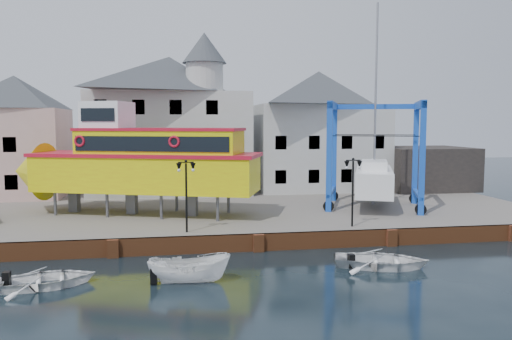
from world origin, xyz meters
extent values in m
plane|color=black|center=(0.00, 0.00, 0.00)|extent=(140.00, 140.00, 0.00)
cube|color=#68635D|center=(0.00, 11.00, 0.50)|extent=(44.00, 22.00, 1.00)
cube|color=brown|center=(0.00, 0.12, 0.50)|extent=(44.00, 0.25, 1.00)
cube|color=brown|center=(-8.00, -0.05, 0.50)|extent=(0.60, 0.36, 1.00)
cube|color=brown|center=(0.00, -0.05, 0.50)|extent=(0.60, 0.36, 1.00)
cube|color=brown|center=(8.00, -0.05, 0.50)|extent=(0.60, 0.36, 1.00)
cube|color=beige|center=(-18.00, 18.00, 4.75)|extent=(8.00, 7.00, 7.50)
pyramid|color=#393E42|center=(-18.00, 18.00, 9.90)|extent=(8.00, 7.00, 2.80)
cube|color=black|center=(-17.50, 14.54, 2.60)|extent=(1.00, 0.08, 1.20)
cube|color=black|center=(-17.50, 14.54, 5.60)|extent=(1.00, 0.08, 1.20)
cube|color=beige|center=(-5.00, 18.50, 5.50)|extent=(14.00, 8.00, 9.00)
pyramid|color=#393E42|center=(-5.00, 18.50, 11.60)|extent=(14.00, 8.00, 3.20)
cube|color=black|center=(-10.50, 14.54, 2.60)|extent=(1.00, 0.08, 1.20)
cube|color=black|center=(-7.50, 14.54, 2.60)|extent=(1.00, 0.08, 1.20)
cube|color=black|center=(-4.50, 14.54, 2.60)|extent=(1.00, 0.08, 1.20)
cube|color=black|center=(-1.50, 14.54, 2.60)|extent=(1.00, 0.08, 1.20)
cube|color=black|center=(-10.50, 14.54, 5.60)|extent=(1.00, 0.08, 1.20)
cube|color=black|center=(-7.50, 14.54, 5.60)|extent=(1.00, 0.08, 1.20)
cube|color=black|center=(-4.50, 14.54, 5.60)|extent=(1.00, 0.08, 1.20)
cube|color=black|center=(-1.50, 14.54, 5.60)|extent=(1.00, 0.08, 1.20)
cube|color=black|center=(-10.50, 14.54, 8.60)|extent=(1.00, 0.08, 1.20)
cube|color=black|center=(-7.50, 14.54, 8.60)|extent=(1.00, 0.08, 1.20)
cube|color=black|center=(-4.50, 14.54, 8.60)|extent=(1.00, 0.08, 1.20)
cube|color=black|center=(-1.50, 14.54, 8.60)|extent=(1.00, 0.08, 1.20)
cylinder|color=beige|center=(-2.00, 16.10, 11.20)|extent=(3.20, 3.20, 2.40)
cone|color=#393E42|center=(-2.00, 16.10, 13.70)|extent=(3.80, 3.80, 2.60)
cube|color=beige|center=(9.00, 19.00, 5.00)|extent=(12.00, 8.00, 8.00)
pyramid|color=#393E42|center=(9.00, 19.00, 10.60)|extent=(12.00, 8.00, 3.20)
cube|color=black|center=(4.50, 15.04, 2.60)|extent=(1.00, 0.08, 1.20)
cube|color=black|center=(7.50, 15.04, 2.60)|extent=(1.00, 0.08, 1.20)
cube|color=black|center=(10.50, 15.04, 2.60)|extent=(1.00, 0.08, 1.20)
cube|color=black|center=(13.50, 15.04, 2.60)|extent=(1.00, 0.08, 1.20)
cube|color=black|center=(4.50, 15.04, 5.60)|extent=(1.00, 0.08, 1.20)
cube|color=black|center=(7.50, 15.04, 5.60)|extent=(1.00, 0.08, 1.20)
cube|color=black|center=(10.50, 15.04, 5.60)|extent=(1.00, 0.08, 1.20)
cube|color=black|center=(13.50, 15.04, 5.60)|extent=(1.00, 0.08, 1.20)
cube|color=black|center=(19.00, 17.00, 3.00)|extent=(8.00, 7.00, 4.00)
cylinder|color=black|center=(-4.00, 1.20, 3.00)|extent=(0.12, 0.12, 4.00)
cube|color=black|center=(-4.00, 1.20, 5.05)|extent=(0.90, 0.06, 0.06)
sphere|color=black|center=(-4.00, 1.20, 5.12)|extent=(0.16, 0.16, 0.16)
cone|color=black|center=(-4.40, 1.20, 4.78)|extent=(0.32, 0.32, 0.45)
sphere|color=white|center=(-4.40, 1.20, 4.60)|extent=(0.18, 0.18, 0.18)
cone|color=black|center=(-3.60, 1.20, 4.78)|extent=(0.32, 0.32, 0.45)
sphere|color=white|center=(-3.60, 1.20, 4.60)|extent=(0.18, 0.18, 0.18)
cylinder|color=black|center=(6.00, 1.20, 3.00)|extent=(0.12, 0.12, 4.00)
cube|color=black|center=(6.00, 1.20, 5.05)|extent=(0.90, 0.06, 0.06)
sphere|color=black|center=(6.00, 1.20, 5.12)|extent=(0.16, 0.16, 0.16)
cone|color=black|center=(5.60, 1.20, 4.78)|extent=(0.32, 0.32, 0.45)
sphere|color=white|center=(5.60, 1.20, 4.60)|extent=(0.18, 0.18, 0.18)
cone|color=black|center=(6.40, 1.20, 4.78)|extent=(0.32, 0.32, 0.45)
sphere|color=white|center=(6.40, 1.20, 4.60)|extent=(0.18, 0.18, 0.18)
cylinder|color=#59595E|center=(-12.73, 7.97, 1.82)|extent=(0.25, 0.25, 1.63)
cylinder|color=#59595E|center=(-11.73, 10.84, 1.82)|extent=(0.25, 0.25, 1.63)
cylinder|color=#59595E|center=(-9.14, 6.71, 1.82)|extent=(0.25, 0.25, 1.63)
cylinder|color=#59595E|center=(-8.13, 9.58, 1.82)|extent=(0.25, 0.25, 1.63)
cylinder|color=#59595E|center=(-5.55, 5.45, 1.82)|extent=(0.25, 0.25, 1.63)
cylinder|color=#59595E|center=(-4.54, 8.32, 1.82)|extent=(0.25, 0.25, 1.63)
cylinder|color=#59595E|center=(-1.96, 4.19, 1.82)|extent=(0.25, 0.25, 1.63)
cylinder|color=#59595E|center=(-0.95, 7.06, 1.82)|extent=(0.25, 0.25, 1.63)
cube|color=#59595E|center=(-11.72, 9.23, 1.82)|extent=(0.80, 0.73, 1.63)
cube|color=#59595E|center=(-7.61, 7.79, 1.82)|extent=(0.80, 0.73, 1.63)
cube|color=#59595E|center=(-3.50, 6.35, 1.82)|extent=(0.80, 0.73, 1.63)
cube|color=#F5F708|center=(-6.58, 7.43, 3.83)|extent=(15.74, 8.94, 2.39)
cone|color=#F5F708|center=(-14.90, 10.34, 3.83)|extent=(3.63, 4.69, 4.13)
cube|color=red|center=(-6.58, 7.43, 5.13)|extent=(16.10, 9.21, 0.24)
cube|color=#F5F708|center=(-5.56, 7.07, 5.90)|extent=(11.49, 7.09, 1.74)
cube|color=black|center=(-6.18, 5.29, 5.95)|extent=(9.87, 3.51, 0.98)
cube|color=black|center=(-4.94, 8.84, 5.95)|extent=(9.87, 3.51, 0.98)
cube|color=red|center=(-5.56, 7.07, 6.86)|extent=(11.73, 7.27, 0.20)
cube|color=white|center=(-9.15, 8.33, 7.76)|extent=(3.60, 3.60, 1.98)
cube|color=black|center=(-9.63, 6.96, 7.84)|extent=(2.26, 0.84, 0.87)
torus|color=red|center=(-10.82, 6.87, 6.11)|extent=(0.77, 0.40, 0.76)
torus|color=red|center=(-4.66, 4.71, 6.11)|extent=(0.77, 0.40, 0.76)
cube|color=blue|center=(6.15, 6.42, 4.89)|extent=(0.51, 0.51, 7.77)
cylinder|color=black|center=(6.15, 6.42, 1.39)|extent=(0.82, 0.55, 0.78)
cube|color=blue|center=(8.09, 11.21, 4.89)|extent=(0.51, 0.51, 7.77)
cylinder|color=black|center=(8.09, 11.21, 1.39)|extent=(0.82, 0.55, 0.78)
cube|color=blue|center=(11.97, 4.07, 4.89)|extent=(0.51, 0.51, 7.77)
cylinder|color=black|center=(11.97, 4.07, 1.39)|extent=(0.82, 0.55, 0.78)
cube|color=blue|center=(13.90, 8.86, 4.89)|extent=(0.51, 0.51, 7.77)
cylinder|color=black|center=(13.90, 8.86, 1.39)|extent=(0.82, 0.55, 0.78)
cube|color=blue|center=(7.12, 8.81, 8.58)|extent=(2.44, 5.29, 0.54)
cube|color=blue|center=(7.12, 8.81, 2.11)|extent=(2.33, 5.25, 0.23)
cube|color=blue|center=(12.93, 6.46, 8.58)|extent=(2.44, 5.29, 0.54)
cube|color=blue|center=(12.93, 6.46, 2.11)|extent=(2.33, 5.25, 0.23)
cube|color=blue|center=(10.99, 10.03, 8.58)|extent=(6.32, 2.86, 0.39)
cube|color=white|center=(10.03, 7.64, 3.00)|extent=(5.49, 8.68, 1.78)
cone|color=white|center=(11.88, 12.22, 3.00)|extent=(3.03, 2.60, 2.55)
cube|color=#59595E|center=(10.03, 7.64, 1.72)|extent=(1.00, 1.95, 0.78)
cube|color=white|center=(9.82, 7.12, 4.22)|extent=(2.89, 3.75, 0.67)
cylinder|color=#99999E|center=(10.23, 8.15, 9.99)|extent=(0.21, 0.21, 12.21)
cube|color=black|center=(9.28, 5.79, 6.38)|extent=(5.66, 2.38, 0.05)
cube|color=black|center=(10.78, 9.49, 6.38)|extent=(5.66, 2.38, 0.05)
imported|color=white|center=(-4.04, -4.99, 0.00)|extent=(3.86, 1.64, 1.46)
imported|color=white|center=(5.62, -4.11, 0.00)|extent=(5.49, 4.65, 0.97)
imported|color=white|center=(-10.42, -4.53, 0.00)|extent=(4.89, 3.94, 0.90)
camera|label=1|loc=(-4.60, -27.43, 7.25)|focal=35.00mm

